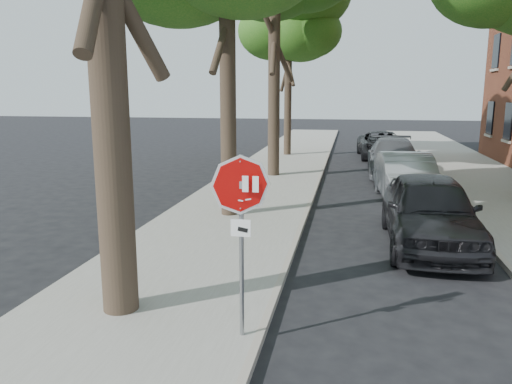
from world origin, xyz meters
TOP-DOWN VIEW (x-y plane):
  - ground at (0.00, 0.00)m, footprint 120.00×120.00m
  - sidewalk_left at (-2.50, 12.00)m, footprint 4.00×55.00m
  - sidewalk_right at (6.00, 12.00)m, footprint 4.00×55.00m
  - curb_left at (-0.45, 12.00)m, footprint 0.12×55.00m
  - curb_right at (3.95, 12.00)m, footprint 0.12×55.00m
  - stop_sign at (-0.70, -0.03)m, footprint 0.76×0.34m
  - tree_far at (-2.72, 21.11)m, footprint 5.29×4.91m
  - car_a at (2.60, 5.32)m, footprint 1.99×4.93m
  - car_b at (2.60, 10.43)m, footprint 1.97×4.80m
  - car_c at (2.60, 15.74)m, footprint 2.26×5.37m
  - car_d at (2.42, 21.28)m, footprint 2.67×5.28m

SIDE VIEW (x-z plane):
  - ground at x=0.00m, z-range 0.00..0.00m
  - sidewalk_left at x=-2.50m, z-range 0.00..0.12m
  - sidewalk_right at x=6.00m, z-range 0.00..0.12m
  - curb_left at x=-0.45m, z-range 0.00..0.13m
  - curb_right at x=3.95m, z-range 0.00..0.13m
  - car_d at x=2.42m, z-range 0.00..1.43m
  - car_b at x=2.60m, z-range 0.00..1.55m
  - car_c at x=2.60m, z-range 0.00..1.55m
  - car_a at x=2.60m, z-range 0.00..1.68m
  - stop_sign at x=-0.70m, z-range 0.64..3.25m
  - tree_far at x=-2.72m, z-range 2.55..11.88m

